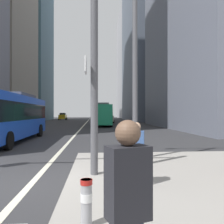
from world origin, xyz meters
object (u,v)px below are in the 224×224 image
car_receding_far (101,116)px  pedestrian_far (128,206)px  city_bus_blue_oncoming (10,115)px  traffic_signal_gantry (19,39)px  city_bus_red_distant (103,113)px  car_receding_near (109,118)px  city_bus_red_receding (102,114)px  bollard_left (86,200)px  car_oncoming_mid (63,116)px  pedestrian_walking (136,151)px  street_lamp_post (135,29)px

car_receding_far → pedestrian_far: car_receding_far is taller
city_bus_blue_oncoming → traffic_signal_gantry: size_ratio=1.72×
city_bus_red_distant → car_receding_far: (-0.39, 12.29, -0.85)m
city_bus_red_distant → car_receding_near: city_bus_red_distant is taller
city_bus_blue_oncoming → car_receding_far: size_ratio=2.74×
city_bus_red_receding → bollard_left: size_ratio=14.87×
car_oncoming_mid → pedestrian_far: size_ratio=2.37×
city_bus_red_distant → pedestrian_walking: 48.44m
pedestrian_walking → car_receding_far: bearing=89.5°
car_receding_far → street_lamp_post: bearing=-90.0°
city_bus_blue_oncoming → car_receding_near: 30.17m
traffic_signal_gantry → bollard_left: traffic_signal_gantry is taller
city_bus_blue_oncoming → bollard_left: city_bus_blue_oncoming is taller
city_bus_blue_oncoming → car_receding_near: city_bus_blue_oncoming is taller
car_oncoming_mid → traffic_signal_gantry: size_ratio=0.65×
city_bus_blue_oncoming → pedestrian_walking: (6.84, -10.44, -0.81)m
traffic_signal_gantry → pedestrian_far: bearing=-62.5°
pedestrian_walking → car_receding_near: bearing=87.6°
city_bus_red_distant → bollard_left: bearing=-92.4°
bollard_left → car_receding_far: bearing=88.5°
car_receding_near → bollard_left: (-2.80, -41.41, -0.41)m
city_bus_red_distant → street_lamp_post: size_ratio=1.42×
city_bus_red_receding → city_bus_blue_oncoming: bearing=-109.4°
city_bus_red_distant → traffic_signal_gantry: 47.54m
car_oncoming_mid → car_receding_near: (11.56, -19.61, -0.00)m
traffic_signal_gantry → pedestrian_far: size_ratio=3.68×
street_lamp_post → pedestrian_far: street_lamp_post is taller
city_bus_red_distant → car_receding_near: (0.72, -9.03, -0.85)m
city_bus_red_distant → pedestrian_walking: city_bus_red_distant is taller
car_receding_far → bollard_left: bearing=-91.5°
city_bus_red_distant → bollard_left: (-2.08, -50.44, -1.26)m
city_bus_blue_oncoming → city_bus_red_receding: bearing=70.6°
car_receding_near → car_receding_far: same height
city_bus_red_receding → car_oncoming_mid: bearing=109.0°
traffic_signal_gantry → pedestrian_far: traffic_signal_gantry is taller
city_bus_blue_oncoming → pedestrian_far: city_bus_blue_oncoming is taller
car_oncoming_mid → car_receding_far: 10.60m
city_bus_blue_oncoming → pedestrian_walking: 12.51m
car_oncoming_mid → pedestrian_far: car_oncoming_mid is taller
car_oncoming_mid → bollard_left: car_oncoming_mid is taller
city_bus_blue_oncoming → car_oncoming_mid: 48.67m
city_bus_blue_oncoming → bollard_left: bearing=-65.6°
car_receding_near → city_bus_blue_oncoming: bearing=-106.3°
city_bus_red_distant → traffic_signal_gantry: traffic_signal_gantry is taller
city_bus_red_receding → bollard_left: 32.03m
city_bus_blue_oncoming → pedestrian_far: (6.10, -14.11, -0.70)m
pedestrian_far → car_receding_near: bearing=86.9°
city_bus_red_distant → pedestrian_walking: (-0.90, -48.43, -0.81)m
city_bus_red_receding → car_receding_far: 30.77m
street_lamp_post → pedestrian_walking: 5.38m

